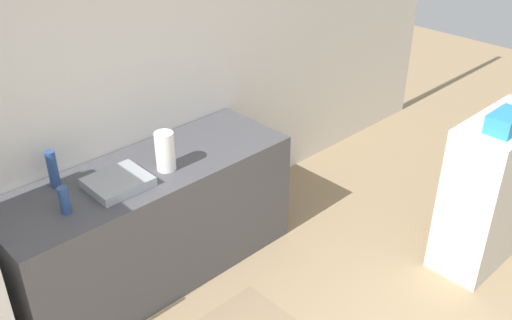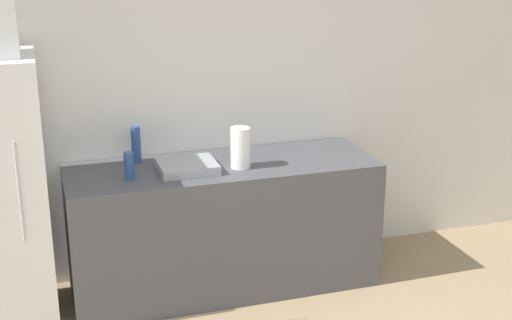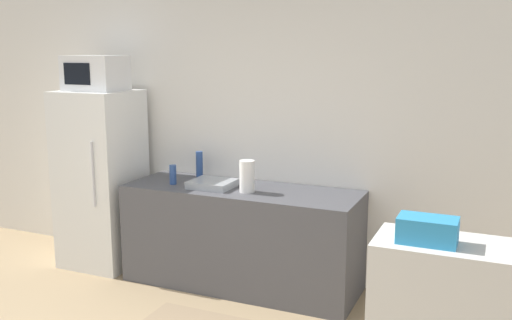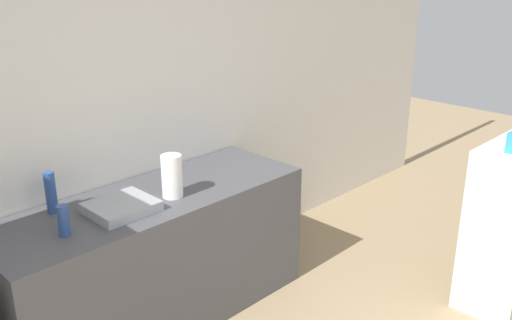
% 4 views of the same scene
% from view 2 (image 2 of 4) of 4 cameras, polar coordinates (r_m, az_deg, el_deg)
% --- Properties ---
extents(wall_back, '(8.00, 0.06, 2.60)m').
position_cam_2_polar(wall_back, '(4.88, -7.37, 5.42)').
color(wall_back, white).
rests_on(wall_back, ground_plane).
extents(counter, '(2.04, 0.70, 0.87)m').
position_cam_2_polar(counter, '(4.85, -2.64, -5.27)').
color(counter, '#4C4C51').
rests_on(counter, ground_plane).
extents(sink_basin, '(0.37, 0.32, 0.06)m').
position_cam_2_polar(sink_basin, '(4.57, -5.52, -0.52)').
color(sink_basin, '#9EA3A8').
rests_on(sink_basin, counter).
extents(bottle_tall, '(0.06, 0.06, 0.25)m').
position_cam_2_polar(bottle_tall, '(4.76, -9.58, 1.23)').
color(bottle_tall, '#2D4C8C').
rests_on(bottle_tall, counter).
extents(bottle_short, '(0.06, 0.06, 0.17)m').
position_cam_2_polar(bottle_short, '(4.46, -10.12, -0.44)').
color(bottle_short, '#2D4C8C').
rests_on(bottle_short, counter).
extents(paper_towel_roll, '(0.13, 0.13, 0.27)m').
position_cam_2_polar(paper_towel_roll, '(4.59, -1.26, 0.99)').
color(paper_towel_roll, white).
rests_on(paper_towel_roll, counter).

